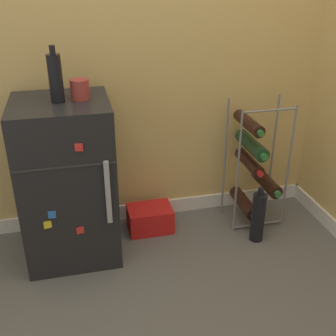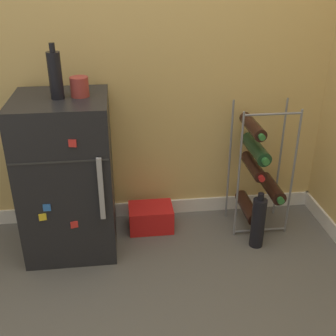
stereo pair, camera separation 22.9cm
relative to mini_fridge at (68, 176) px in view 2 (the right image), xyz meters
name	(u,v)px [view 2 (the right image)]	position (x,y,z in m)	size (l,w,h in m)	color
ground_plane	(165,284)	(0.47, -0.41, -0.42)	(14.00, 14.00, 0.00)	#56544F
wall_back	(149,4)	(0.47, 0.29, 0.82)	(7.03, 0.07, 2.50)	tan
mini_fridge	(68,176)	(0.00, 0.00, 0.00)	(0.47, 0.48, 0.85)	black
wine_rack	(257,170)	(1.05, 0.06, -0.06)	(0.32, 0.33, 0.75)	slate
soda_box	(151,217)	(0.44, 0.10, -0.35)	(0.26, 0.18, 0.14)	red
fridge_top_cup	(80,87)	(0.10, 0.01, 0.47)	(0.09, 0.09, 0.09)	maroon
fridge_top_bottle	(55,75)	(0.00, -0.01, 0.54)	(0.06, 0.06, 0.26)	black
loose_bottle_floor	(258,222)	(1.01, -0.15, -0.27)	(0.08, 0.08, 0.33)	black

